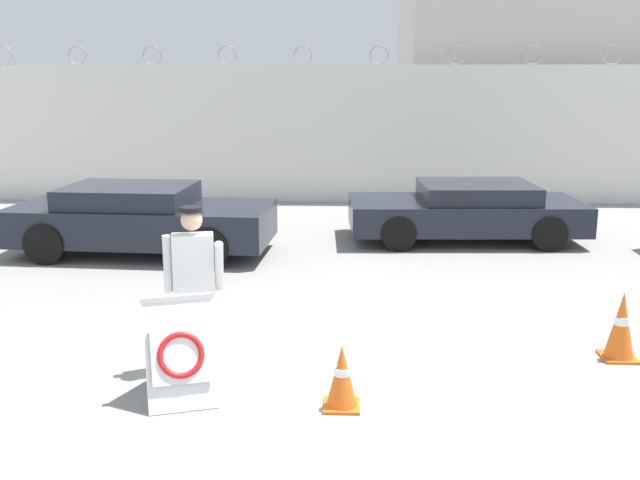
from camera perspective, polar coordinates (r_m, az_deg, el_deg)
ground_plane at (r=7.38m, az=0.65°, el=-11.94°), size 90.00×90.00×0.00m
perimeter_wall at (r=17.89m, az=1.66°, el=8.48°), size 36.00×0.30×3.82m
building_block at (r=23.34m, az=17.14°, el=13.33°), size 8.22×6.56×6.91m
barricade_sign at (r=7.18m, az=-11.18°, el=-8.46°), size 0.87×0.99×1.04m
security_guard at (r=7.73m, az=-10.05°, el=-3.09°), size 0.67×0.37×1.78m
traffic_cone_near at (r=6.92m, az=1.76°, el=-10.88°), size 0.35×0.35×0.63m
traffic_cone_mid at (r=8.69m, az=22.96°, el=-6.36°), size 0.38×0.38×0.78m
parked_car_front_coupe at (r=13.01m, az=-14.18°, el=1.67°), size 4.64×2.16×1.22m
parked_car_rear_sedan at (r=14.00m, az=11.65°, el=2.34°), size 4.46×2.16×1.11m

